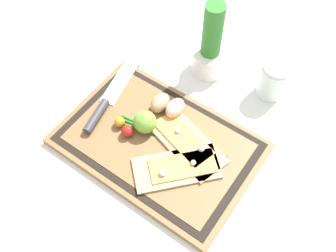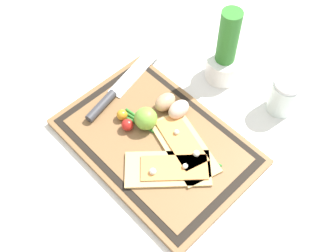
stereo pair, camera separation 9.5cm
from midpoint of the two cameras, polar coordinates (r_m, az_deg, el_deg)
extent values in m
plane|color=silver|center=(0.96, -4.17, -3.04)|extent=(6.00, 6.00, 0.00)
cube|color=brown|center=(0.96, -4.20, -2.78)|extent=(0.47, 0.32, 0.02)
cube|color=black|center=(0.95, -4.24, -2.49)|extent=(0.44, 0.29, 0.00)
cube|color=brown|center=(0.95, -4.25, -2.44)|extent=(0.40, 0.26, 0.00)
cube|color=tan|center=(0.91, -1.77, -6.38)|extent=(0.20, 0.21, 0.01)
cube|color=#E08E47|center=(0.90, -0.85, -6.05)|extent=(0.15, 0.16, 0.00)
sphere|color=silver|center=(0.89, -3.84, -7.07)|extent=(0.02, 0.02, 0.02)
sphere|color=silver|center=(0.90, 0.68, -5.58)|extent=(0.01, 0.01, 0.01)
cube|color=tan|center=(0.94, 0.03, -2.86)|extent=(0.21, 0.14, 0.01)
cube|color=#E08E47|center=(0.94, -0.53, -2.08)|extent=(0.16, 0.10, 0.00)
sphere|color=silver|center=(0.92, 1.93, -3.53)|extent=(0.02, 0.02, 0.02)
sphere|color=silver|center=(0.94, -1.46, -0.90)|extent=(0.01, 0.01, 0.01)
cube|color=silver|center=(1.07, -9.02, 6.94)|extent=(0.08, 0.20, 0.00)
cylinder|color=#38383D|center=(1.00, -13.05, 1.21)|extent=(0.04, 0.10, 0.02)
ellipsoid|color=tan|center=(0.99, -3.90, 3.17)|extent=(0.04, 0.06, 0.04)
ellipsoid|color=beige|center=(0.97, -1.76, 2.43)|extent=(0.04, 0.06, 0.04)
sphere|color=#70A838|center=(0.95, -6.23, 0.37)|extent=(0.06, 0.06, 0.06)
sphere|color=red|center=(0.95, -8.76, -0.94)|extent=(0.03, 0.03, 0.03)
sphere|color=orange|center=(0.97, -9.81, 0.37)|extent=(0.03, 0.03, 0.03)
cylinder|color=#2D7528|center=(0.94, -2.38, -2.13)|extent=(0.28, 0.04, 0.01)
cylinder|color=#2D7528|center=(0.94, -2.38, -2.13)|extent=(0.28, 0.06, 0.01)
cylinder|color=#2D7528|center=(0.94, -2.38, -2.13)|extent=(0.27, 0.08, 0.01)
cylinder|color=white|center=(1.08, 3.45, 9.27)|extent=(0.10, 0.10, 0.07)
cylinder|color=#2D7528|center=(1.02, 3.73, 12.83)|extent=(0.05, 0.05, 0.19)
cylinder|color=silver|center=(1.04, 12.48, 6.21)|extent=(0.07, 0.07, 0.09)
cylinder|color=#D16023|center=(1.07, 12.21, 5.26)|extent=(0.06, 0.06, 0.03)
cylinder|color=silver|center=(1.01, 13.01, 8.04)|extent=(0.07, 0.07, 0.01)
camera|label=1|loc=(0.05, -92.87, -4.36)|focal=42.00mm
camera|label=2|loc=(0.05, 87.13, 4.36)|focal=42.00mm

